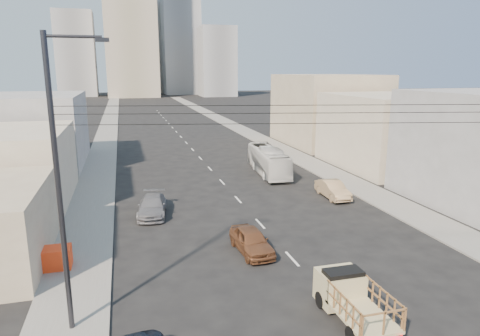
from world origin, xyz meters
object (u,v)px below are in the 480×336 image
flatbed_pickup (352,296)px  city_bus (268,161)px  sedan_tan (333,189)px  streetlamp_left (61,181)px  crate_stack (54,258)px  sedan_grey (152,206)px  sedan_brown (251,241)px

flatbed_pickup → city_bus: 27.03m
flatbed_pickup → sedan_tan: 18.52m
streetlamp_left → flatbed_pickup: bearing=-11.6°
city_bus → crate_stack: 25.80m
city_bus → crate_stack: city_bus is taller
sedan_grey → flatbed_pickup: bearing=-57.5°
streetlamp_left → city_bus: bearing=55.1°
sedan_brown → flatbed_pickup: bearing=-78.8°
crate_stack → flatbed_pickup: bearing=-32.8°
flatbed_pickup → city_bus: bearing=78.7°
sedan_grey → crate_stack: bearing=-118.4°
flatbed_pickup → city_bus: size_ratio=0.44×
city_bus → streetlamp_left: (-16.85, -24.13, 5.05)m
sedan_brown → crate_stack: (-11.00, 0.60, -0.04)m
flatbed_pickup → streetlamp_left: 12.94m
sedan_brown → crate_stack: 11.02m
city_bus → sedan_tan: 10.03m
sedan_tan → crate_stack: size_ratio=2.44×
streetlamp_left → sedan_grey: bearing=73.2°
sedan_grey → crate_stack: 9.71m
flatbed_pickup → crate_stack: 15.66m
sedan_grey → streetlamp_left: bearing=-98.6°
sedan_grey → city_bus: bearing=47.1°
sedan_brown → streetlamp_left: (-9.40, -5.51, 5.71)m
flatbed_pickup → sedan_brown: 8.19m
flatbed_pickup → sedan_brown: (-2.15, 7.89, -0.37)m
sedan_grey → sedan_tan: bearing=10.2°
sedan_grey → crate_stack: sedan_grey is taller
sedan_tan → streetlamp_left: bearing=-141.4°
sedan_tan → sedan_grey: (-15.12, -0.52, -0.01)m
flatbed_pickup → streetlamp_left: (-11.55, 2.38, 5.34)m
streetlamp_left → sedan_brown: bearing=30.4°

